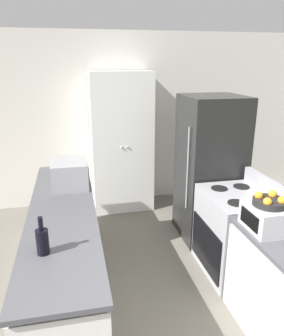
{
  "coord_description": "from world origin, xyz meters",
  "views": [
    {
      "loc": [
        -0.72,
        -1.38,
        2.17
      ],
      "look_at": [
        0.0,
        1.97,
        1.05
      ],
      "focal_mm": 35.0,
      "sensor_mm": 36.0,
      "label": 1
    }
  ],
  "objects": [
    {
      "name": "stove",
      "position": [
        0.89,
        1.4,
        0.45
      ],
      "size": [
        0.66,
        0.8,
        1.05
      ],
      "color": "#9E9EA3",
      "rests_on": "ground_plane"
    },
    {
      "name": "toaster_oven",
      "position": [
        0.76,
        0.7,
        0.99
      ],
      "size": [
        0.35,
        0.36,
        0.21
      ],
      "color": "#B2B2B7",
      "rests_on": "counter_right"
    },
    {
      "name": "microwave",
      "position": [
        -0.78,
        2.01,
        1.03
      ],
      "size": [
        0.38,
        0.45,
        0.28
      ],
      "color": "#939399",
      "rests_on": "counter_left"
    },
    {
      "name": "wine_bottle",
      "position": [
        -0.98,
        0.72,
        0.99
      ],
      "size": [
        0.09,
        0.09,
        0.28
      ],
      "color": "black",
      "rests_on": "counter_left"
    },
    {
      "name": "refrigerator",
      "position": [
        0.91,
        2.21,
        0.9
      ],
      "size": [
        0.72,
        0.73,
        1.8
      ],
      "color": "black",
      "rests_on": "ground_plane"
    },
    {
      "name": "wall_back",
      "position": [
        0.0,
        3.62,
        1.3
      ],
      "size": [
        7.0,
        0.06,
        2.6
      ],
      "color": "silver",
      "rests_on": "ground_plane"
    },
    {
      "name": "counter_left",
      "position": [
        -0.87,
        1.43,
        0.43
      ],
      "size": [
        0.6,
        2.67,
        0.89
      ],
      "color": "silver",
      "rests_on": "ground_plane"
    },
    {
      "name": "fruit_bowl",
      "position": [
        0.75,
        0.71,
        1.13
      ],
      "size": [
        0.26,
        0.26,
        0.1
      ],
      "color": "black",
      "rests_on": "toaster_oven"
    },
    {
      "name": "counter_right",
      "position": [
        0.87,
        0.54,
        0.43
      ],
      "size": [
        0.6,
        0.88,
        0.89
      ],
      "color": "silver",
      "rests_on": "ground_plane"
    },
    {
      "name": "pantry_cabinet",
      "position": [
        -0.03,
        3.3,
        1.02
      ],
      "size": [
        0.89,
        0.55,
        2.05
      ],
      "color": "white",
      "rests_on": "ground_plane"
    }
  ]
}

